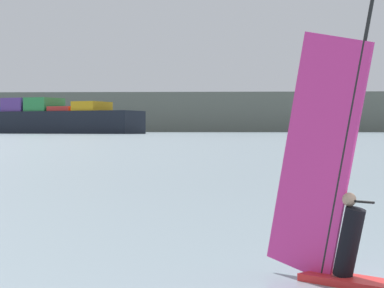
% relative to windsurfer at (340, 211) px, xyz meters
% --- Properties ---
extents(windsurfer, '(2.28, 2.62, 4.63)m').
position_rel_windsurfer_xyz_m(windsurfer, '(0.00, 0.00, 0.00)').
color(windsurfer, red).
rests_on(windsurfer, ground_plane).
extents(distant_headland, '(1286.11, 400.23, 34.96)m').
position_rel_windsurfer_xyz_m(distant_headland, '(204.34, 773.27, 16.33)').
color(distant_headland, '#60665B').
rests_on(distant_headland, ground_plane).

